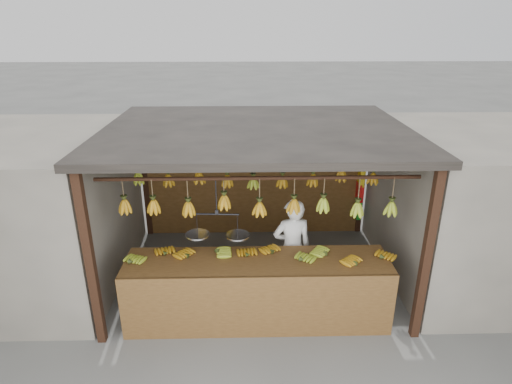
{
  "coord_description": "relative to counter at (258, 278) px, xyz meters",
  "views": [
    {
      "loc": [
        -0.15,
        -5.92,
        3.77
      ],
      "look_at": [
        0.0,
        0.3,
        1.3
      ],
      "focal_mm": 30.0,
      "sensor_mm": 36.0,
      "label": 1
    }
  ],
  "objects": [
    {
      "name": "hanging_bananas",
      "position": [
        0.0,
        1.21,
        0.9
      ],
      "size": [
        3.65,
        2.23,
        0.39
      ],
      "color": "#B07812",
      "rests_on": "ground"
    },
    {
      "name": "stall",
      "position": [
        0.02,
        1.55,
        1.26
      ],
      "size": [
        4.3,
        3.3,
        2.4
      ],
      "color": "black",
      "rests_on": "ground"
    },
    {
      "name": "vendor",
      "position": [
        0.51,
        0.68,
        0.05
      ],
      "size": [
        0.6,
        0.44,
        1.52
      ],
      "primitive_type": "imported",
      "rotation": [
        0.0,
        0.0,
        3.28
      ],
      "color": "white",
      "rests_on": "ground"
    },
    {
      "name": "counter",
      "position": [
        0.0,
        0.0,
        0.0
      ],
      "size": [
        3.51,
        0.79,
        0.96
      ],
      "color": "brown",
      "rests_on": "ground"
    },
    {
      "name": "bag_bundles",
      "position": [
        1.96,
        2.57,
        0.3
      ],
      "size": [
        0.08,
        0.26,
        1.29
      ],
      "color": "#1426BF",
      "rests_on": "ground"
    },
    {
      "name": "ground",
      "position": [
        0.02,
        1.22,
        -0.71
      ],
      "size": [
        80.0,
        80.0,
        0.0
      ],
      "primitive_type": "plane",
      "color": "#5B5B57"
    },
    {
      "name": "neighbor_left",
      "position": [
        -3.58,
        1.22,
        0.44
      ],
      "size": [
        3.0,
        3.0,
        2.3
      ],
      "primitive_type": "cube",
      "color": "slate",
      "rests_on": "ground"
    },
    {
      "name": "balance_scale",
      "position": [
        -0.51,
        0.22,
        0.55
      ],
      "size": [
        0.82,
        0.33,
        0.79
      ],
      "color": "black",
      "rests_on": "ground"
    },
    {
      "name": "neighbor_right",
      "position": [
        3.62,
        1.22,
        0.44
      ],
      "size": [
        3.0,
        3.0,
        2.3
      ],
      "primitive_type": "cube",
      "color": "slate",
      "rests_on": "ground"
    }
  ]
}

